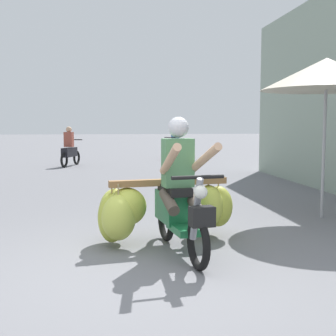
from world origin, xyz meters
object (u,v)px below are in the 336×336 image
object	(u,v)px
motorbike_main_loaded	(165,206)
market_umbrella_near_shop	(326,74)
motorbike_distant_ahead_left	(70,150)
motorbike_distant_ahead_right	(175,145)

from	to	relation	value
motorbike_main_loaded	market_umbrella_near_shop	distance (m)	3.46
market_umbrella_near_shop	motorbike_main_loaded	bearing A→B (deg)	-155.27
motorbike_distant_ahead_left	market_umbrella_near_shop	size ratio (longest dim) A/B	0.62
motorbike_main_loaded	motorbike_distant_ahead_right	size ratio (longest dim) A/B	1.36
motorbike_distant_ahead_right	motorbike_main_loaded	bearing A→B (deg)	-99.44
motorbike_distant_ahead_right	market_umbrella_near_shop	distance (m)	12.66
motorbike_main_loaded	motorbike_distant_ahead_right	world-z (taller)	motorbike_main_loaded
motorbike_distant_ahead_left	market_umbrella_near_shop	distance (m)	10.62
motorbike_main_loaded	motorbike_distant_ahead_right	distance (m)	13.98
motorbike_main_loaded	motorbike_distant_ahead_right	xyz separation A→B (m)	(2.29, 13.79, 0.08)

